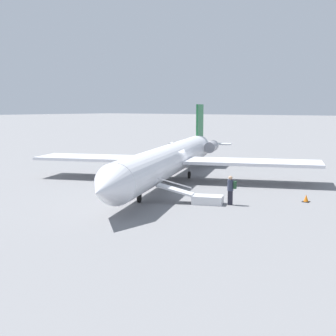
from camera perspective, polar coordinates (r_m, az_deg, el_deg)
ground_plane at (r=35.99m, az=0.23°, el=-1.78°), size 600.00×600.00×0.00m
airplane_main at (r=36.59m, az=0.55°, el=1.22°), size 28.14×22.20×6.05m
boarding_stairs at (r=28.19m, az=4.04°, el=-3.63°), size 2.54×4.08×1.57m
passenger at (r=27.87m, az=7.68°, el=-2.45°), size 0.45×0.57×1.74m
traffic_cone_near_stairs at (r=29.83m, az=16.48°, el=-3.60°), size 0.42×0.42×0.46m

